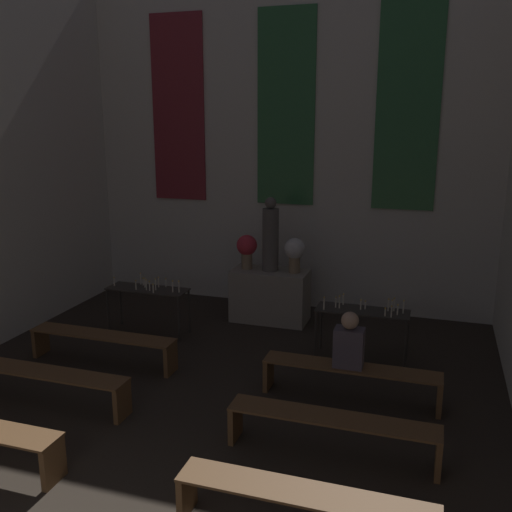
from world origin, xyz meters
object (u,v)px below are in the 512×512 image
statue (271,237)px  flower_vase_left (247,248)px  pew_second_right (304,504)px  pew_third_left (45,380)px  person_seated (349,342)px  candle_rack_left (148,294)px  pew_third_right (332,427)px  pew_back_right (351,375)px  pew_back_left (103,342)px  candle_rack_right (363,316)px  flower_vase_right (295,251)px  altar (270,295)px

statue → flower_vase_left: statue is taller
pew_second_right → pew_third_left: 3.76m
person_seated → pew_third_left: bearing=-160.0°
candle_rack_left → pew_third_right: (3.49, -2.56, -0.33)m
pew_back_right → person_seated: person_seated is taller
pew_second_right → flower_vase_left: bearing=113.6°
pew_second_right → pew_back_left: same height
statue → pew_back_right: statue is taller
candle_rack_right → pew_third_right: 2.58m
pew_second_right → person_seated: 2.58m
pew_back_left → flower_vase_right: bearing=48.3°
statue → pew_second_right: size_ratio=0.57×
statue → pew_back_left: (-1.77, -2.46, -1.15)m
statue → flower_vase_right: 0.48m
pew_second_right → pew_back_left: (-3.53, 2.54, 0.00)m
candle_rack_left → statue: bearing=34.1°
flower_vase_right → pew_back_right: 2.95m
candle_rack_left → candle_rack_right: 3.45m
statue → flower_vase_left: bearing=180.0°
person_seated → statue: bearing=125.2°
flower_vase_right → pew_back_right: flower_vase_right is taller
flower_vase_right → pew_third_right: bearing=-70.2°
flower_vase_right → person_seated: 2.83m
statue → pew_back_left: 3.24m
candle_rack_left → candle_rack_right: size_ratio=1.00×
person_seated → pew_back_left: bearing=-180.0°
pew_second_right → person_seated: bearing=90.8°
flower_vase_left → pew_third_left: size_ratio=0.27×
pew_back_left → pew_second_right: bearing=-35.7°
flower_vase_right → pew_third_left: flower_vase_right is taller
candle_rack_left → person_seated: size_ratio=1.88×
candle_rack_right → person_seated: bearing=-90.1°
altar → pew_second_right: bearing=-70.5°
pew_back_left → altar: bearing=54.3°
altar → pew_back_left: (-1.77, -2.46, -0.11)m
candle_rack_right → pew_back_left: bearing=-159.8°
flower_vase_right → pew_second_right: bearing=-74.9°
candle_rack_left → pew_second_right: size_ratio=0.61×
pew_back_right → person_seated: bearing=180.0°
altar → flower_vase_left: size_ratio=2.20×
pew_third_left → pew_third_right: same height
flower_vase_left → pew_third_right: 4.42m
altar → candle_rack_left: (-1.72, -1.17, 0.22)m
flower_vase_left → candle_rack_left: size_ratio=0.44×
altar → statue: bearing=0.0°
altar → pew_back_right: bearing=-54.3°
candle_rack_right → pew_back_right: bearing=-88.5°
flower_vase_right → pew_back_left: size_ratio=0.27×
pew_second_right → pew_back_left: 4.35m
pew_third_right → candle_rack_left: bearing=143.7°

